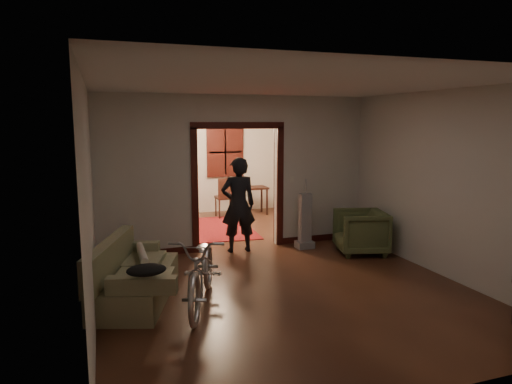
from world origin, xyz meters
name	(u,v)px	position (x,y,z in m)	size (l,w,h in m)	color
floor	(250,258)	(0.00, 0.00, 0.00)	(5.00, 8.50, 0.01)	#351A10
ceiling	(250,92)	(0.00, 0.00, 2.80)	(5.00, 8.50, 0.01)	white
wall_back	(198,159)	(0.00, 4.25, 1.40)	(5.00, 0.02, 2.80)	beige
wall_left	(92,184)	(-2.50, 0.00, 1.40)	(0.02, 8.50, 2.80)	beige
wall_right	(379,172)	(2.50, 0.00, 1.40)	(0.02, 8.50, 2.80)	beige
partition_wall	(237,173)	(0.00, 0.75, 1.40)	(5.00, 0.14, 2.80)	beige
door_casing	(238,189)	(0.00, 0.75, 1.10)	(1.74, 0.20, 2.32)	#35100C
far_window	(225,152)	(0.70, 4.21, 1.55)	(0.98, 0.06, 1.28)	black
chandelier	(214,121)	(0.00, 2.50, 2.35)	(0.24, 0.24, 0.24)	#FFE0A5
light_switch	(292,179)	(1.05, 0.68, 1.25)	(0.08, 0.01, 0.12)	silver
sofa	(136,269)	(-1.98, -1.24, 0.41)	(0.80, 1.79, 0.82)	#70714B
rolled_paper	(142,253)	(-1.88, -0.94, 0.53)	(0.11, 0.11, 0.87)	beige
jacket	(146,270)	(-1.93, -2.15, 0.68)	(0.44, 0.33, 0.13)	black
bicycle	(203,269)	(-1.20, -1.72, 0.48)	(0.64, 1.84, 0.97)	silver
armchair	(360,232)	(1.96, -0.32, 0.39)	(0.83, 0.85, 0.77)	#4A5630
vacuum	(305,221)	(1.16, 0.30, 0.52)	(0.32, 0.25, 1.03)	gray
person	(238,205)	(-0.06, 0.50, 0.85)	(0.62, 0.41, 1.71)	black
oriental_rug	(210,229)	(-0.16, 2.36, 0.01)	(1.79, 2.35, 0.02)	maroon
locker	(141,186)	(-1.47, 3.85, 0.80)	(0.80, 0.45, 1.60)	#1C2E1B
globe	(140,138)	(-1.47, 3.85, 1.94)	(0.29, 0.29, 0.29)	#1E5972
desk	(249,201)	(1.14, 3.60, 0.34)	(0.93, 0.52, 0.69)	black
desk_chair	(225,197)	(0.49, 3.48, 0.49)	(0.44, 0.44, 0.98)	black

